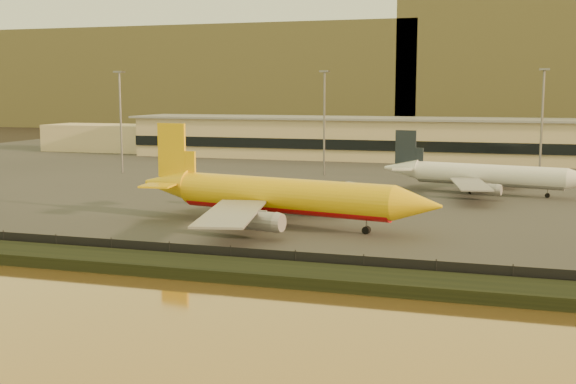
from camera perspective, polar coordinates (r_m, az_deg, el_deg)
name	(u,v)px	position (r m, az deg, el deg)	size (l,w,h in m)	color
ground	(252,244)	(98.99, -2.86, -4.11)	(900.00, 900.00, 0.00)	black
embankment	(202,268)	(83.45, -6.84, -5.96)	(320.00, 7.00, 1.40)	black
tarmac	(375,170)	(190.04, 6.88, 1.71)	(320.00, 220.00, 0.20)	#2D2D2D
perimeter_fence	(215,255)	(86.88, -5.78, -4.98)	(300.00, 0.05, 2.20)	black
terminal_building	(346,139)	(222.18, 4.60, 4.23)	(202.00, 25.00, 12.60)	tan
apron_light_masts	(426,113)	(167.06, 10.86, 6.13)	(152.20, 12.20, 25.40)	slate
distant_hills	(415,72)	(434.48, 9.99, 9.29)	(470.00, 160.00, 70.00)	brown
dhl_cargo_jet	(279,196)	(110.47, -0.72, -0.32)	(51.02, 49.28, 15.29)	#EBB50C
white_narrowbody_jet	(485,175)	(150.27, 15.32, 1.27)	(42.70, 41.05, 12.33)	white
gse_vehicle_yellow	(316,201)	(129.29, 2.25, -0.70)	(4.48, 2.02, 2.02)	#EBB50C
gse_vehicle_white	(205,200)	(132.51, -6.59, -0.60)	(3.80, 1.71, 1.71)	white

